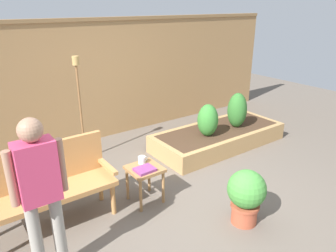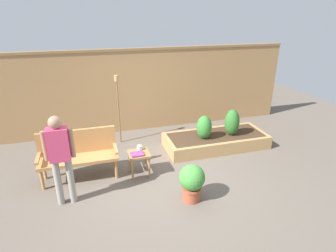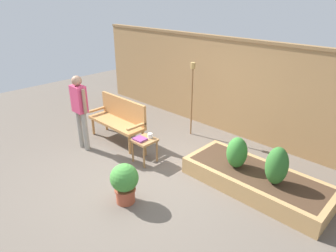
% 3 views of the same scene
% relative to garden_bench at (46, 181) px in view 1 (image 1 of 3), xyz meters
% --- Properties ---
extents(ground_plane, '(14.00, 14.00, 0.00)m').
position_rel_garden_bench_xyz_m(ground_plane, '(1.47, -0.57, -0.54)').
color(ground_plane, '#60564C').
extents(fence_back, '(8.40, 0.14, 2.16)m').
position_rel_garden_bench_xyz_m(fence_back, '(1.47, 2.03, 0.55)').
color(fence_back, '#A37A4C').
rests_on(fence_back, ground_plane).
extents(garden_bench, '(1.44, 0.48, 0.94)m').
position_rel_garden_bench_xyz_m(garden_bench, '(0.00, 0.00, 0.00)').
color(garden_bench, '#B77F47').
rests_on(garden_bench, ground_plane).
extents(side_table, '(0.40, 0.40, 0.48)m').
position_rel_garden_bench_xyz_m(side_table, '(1.11, -0.27, -0.15)').
color(side_table, '#9E7042').
rests_on(side_table, ground_plane).
extents(cup_on_table, '(0.13, 0.09, 0.09)m').
position_rel_garden_bench_xyz_m(cup_on_table, '(1.15, -0.15, -0.02)').
color(cup_on_table, white).
rests_on(cup_on_table, side_table).
extents(book_on_table, '(0.24, 0.20, 0.03)m').
position_rel_garden_bench_xyz_m(book_on_table, '(1.07, -0.34, -0.05)').
color(book_on_table, '#7F3875').
rests_on(book_on_table, side_table).
extents(potted_boxwood, '(0.44, 0.44, 0.66)m').
position_rel_garden_bench_xyz_m(potted_boxwood, '(1.81, -1.30, -0.17)').
color(potted_boxwood, '#A84C33').
rests_on(potted_boxwood, ground_plane).
extents(raised_planter_bed, '(2.40, 1.00, 0.30)m').
position_rel_garden_bench_xyz_m(raised_planter_bed, '(3.09, 0.44, -0.39)').
color(raised_planter_bed, '#AD8451').
rests_on(raised_planter_bed, ground_plane).
extents(shrub_near_bench, '(0.34, 0.34, 0.54)m').
position_rel_garden_bench_xyz_m(shrub_near_bench, '(2.73, 0.35, 0.03)').
color(shrub_near_bench, brown).
rests_on(shrub_near_bench, raised_planter_bed).
extents(shrub_far_corner, '(0.34, 0.34, 0.63)m').
position_rel_garden_bench_xyz_m(shrub_far_corner, '(3.43, 0.35, 0.07)').
color(shrub_far_corner, brown).
rests_on(shrub_far_corner, raised_planter_bed).
extents(tiki_torch, '(0.10, 0.10, 1.66)m').
position_rel_garden_bench_xyz_m(tiki_torch, '(0.94, 1.31, 0.60)').
color(tiki_torch, brown).
rests_on(tiki_torch, ground_plane).
extents(person_by_bench, '(0.47, 0.20, 1.56)m').
position_rel_garden_bench_xyz_m(person_by_bench, '(-0.22, -0.78, 0.39)').
color(person_by_bench, gray).
rests_on(person_by_bench, ground_plane).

